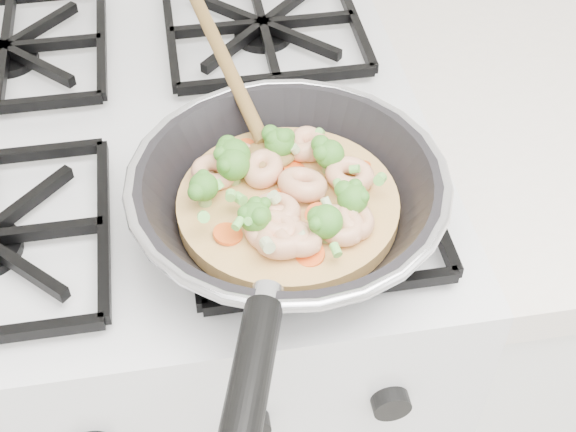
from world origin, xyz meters
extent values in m
cube|color=white|center=(0.00, 1.70, 0.45)|extent=(0.60, 0.60, 0.90)
cube|color=black|center=(0.00, 1.70, 0.91)|extent=(0.56, 0.56, 0.02)
torus|color=#BBBBC2|center=(0.13, 1.52, 0.97)|extent=(0.28, 0.28, 0.01)
cylinder|color=black|center=(0.06, 1.31, 0.97)|extent=(0.08, 0.17, 0.03)
cylinder|color=tan|center=(0.13, 1.52, 0.94)|extent=(0.20, 0.20, 0.02)
ellipsoid|color=brown|center=(0.12, 1.57, 0.96)|extent=(0.05, 0.06, 0.02)
cylinder|color=brown|center=(0.09, 1.69, 0.99)|extent=(0.06, 0.23, 0.05)
torus|color=#E5B088|center=(0.12, 1.47, 0.96)|extent=(0.06, 0.06, 0.02)
torus|color=#E5B088|center=(0.14, 1.53, 0.96)|extent=(0.07, 0.07, 0.03)
torus|color=#E5B088|center=(0.11, 1.50, 0.96)|extent=(0.06, 0.07, 0.02)
torus|color=#E5B088|center=(0.06, 1.56, 0.96)|extent=(0.05, 0.05, 0.02)
torus|color=#E5B088|center=(0.10, 1.48, 0.96)|extent=(0.06, 0.06, 0.02)
torus|color=#E5B088|center=(0.11, 1.48, 0.96)|extent=(0.06, 0.06, 0.02)
torus|color=#E5B088|center=(0.18, 1.48, 0.96)|extent=(0.05, 0.04, 0.03)
torus|color=#E5B088|center=(0.15, 1.58, 0.96)|extent=(0.06, 0.06, 0.02)
torus|color=#E5B088|center=(0.11, 1.55, 0.96)|extent=(0.06, 0.06, 0.02)
torus|color=#E5B088|center=(0.11, 1.47, 0.96)|extent=(0.05, 0.05, 0.03)
torus|color=#E5B088|center=(0.18, 1.53, 0.96)|extent=(0.06, 0.06, 0.02)
torus|color=#E5B088|center=(0.15, 1.58, 0.96)|extent=(0.05, 0.05, 0.02)
torus|color=#E5B088|center=(0.09, 1.57, 0.96)|extent=(0.06, 0.06, 0.02)
torus|color=#E5B088|center=(0.16, 1.47, 0.96)|extent=(0.06, 0.06, 0.02)
ellipsoid|color=#49902F|center=(0.08, 1.55, 0.97)|extent=(0.04, 0.04, 0.03)
ellipsoid|color=#49902F|center=(0.17, 1.55, 0.97)|extent=(0.03, 0.03, 0.03)
ellipsoid|color=#49902F|center=(0.05, 1.53, 0.97)|extent=(0.03, 0.03, 0.03)
ellipsoid|color=#49902F|center=(0.13, 1.57, 0.97)|extent=(0.04, 0.04, 0.03)
ellipsoid|color=#49902F|center=(0.08, 1.56, 0.97)|extent=(0.04, 0.04, 0.03)
ellipsoid|color=#49902F|center=(0.15, 1.47, 0.97)|extent=(0.04, 0.04, 0.03)
ellipsoid|color=#49902F|center=(0.09, 1.49, 0.97)|extent=(0.04, 0.04, 0.03)
ellipsoid|color=#49902F|center=(0.18, 1.49, 0.97)|extent=(0.03, 0.03, 0.03)
cylinder|color=orange|center=(0.14, 1.60, 0.95)|extent=(0.03, 0.03, 0.01)
cylinder|color=orange|center=(0.11, 1.52, 0.95)|extent=(0.04, 0.04, 0.01)
cylinder|color=orange|center=(0.13, 1.45, 0.95)|extent=(0.03, 0.03, 0.00)
cylinder|color=orange|center=(0.07, 1.49, 0.95)|extent=(0.03, 0.03, 0.01)
cylinder|color=orange|center=(0.14, 1.55, 0.95)|extent=(0.04, 0.04, 0.01)
cylinder|color=orange|center=(0.16, 1.48, 0.95)|extent=(0.03, 0.03, 0.01)
cylinder|color=orange|center=(0.19, 1.55, 0.95)|extent=(0.04, 0.04, 0.01)
cylinder|color=orange|center=(0.08, 1.57, 0.95)|extent=(0.03, 0.03, 0.01)
cylinder|color=orange|center=(0.15, 1.50, 0.95)|extent=(0.03, 0.03, 0.01)
cylinder|color=orange|center=(0.10, 1.59, 0.95)|extent=(0.03, 0.03, 0.01)
cylinder|color=#75D153|center=(0.20, 1.51, 0.98)|extent=(0.01, 0.01, 0.01)
cylinder|color=#75D153|center=(0.11, 1.60, 0.97)|extent=(0.01, 0.01, 0.01)
cylinder|color=#75D153|center=(0.07, 1.53, 0.97)|extent=(0.01, 0.01, 0.01)
cylinder|color=#75D153|center=(0.08, 1.51, 0.97)|extent=(0.01, 0.01, 0.01)
cylinder|color=#C0D294|center=(0.13, 1.46, 0.97)|extent=(0.01, 0.01, 0.01)
cylinder|color=#C0D294|center=(0.15, 1.49, 0.98)|extent=(0.01, 0.01, 0.01)
cylinder|color=#C0D294|center=(0.07, 1.56, 0.97)|extent=(0.01, 0.01, 0.01)
cylinder|color=#C0D294|center=(0.17, 1.50, 0.97)|extent=(0.01, 0.01, 0.01)
cylinder|color=#C0D294|center=(0.14, 1.57, 0.97)|extent=(0.01, 0.01, 0.01)
cylinder|color=#75D153|center=(0.05, 1.49, 0.98)|extent=(0.01, 0.01, 0.01)
cylinder|color=#75D153|center=(0.09, 1.48, 0.98)|extent=(0.01, 0.01, 0.01)
cylinder|color=#C0D294|center=(0.10, 1.45, 0.97)|extent=(0.01, 0.01, 0.01)
cylinder|color=#C0D294|center=(0.19, 1.50, 0.97)|extent=(0.01, 0.01, 0.01)
cylinder|color=#75D153|center=(0.08, 1.48, 0.98)|extent=(0.01, 0.01, 0.01)
cylinder|color=#75D153|center=(0.07, 1.51, 0.98)|extent=(0.01, 0.01, 0.01)
cylinder|color=#C0D294|center=(0.17, 1.49, 0.97)|extent=(0.01, 0.01, 0.01)
cylinder|color=#75D153|center=(0.17, 1.52, 0.97)|extent=(0.01, 0.01, 0.01)
cylinder|color=#75D153|center=(0.17, 1.59, 0.97)|extent=(0.01, 0.01, 0.01)
cylinder|color=#75D153|center=(0.15, 1.44, 0.97)|extent=(0.01, 0.01, 0.01)
cylinder|color=#75D153|center=(0.18, 1.52, 0.98)|extent=(0.01, 0.01, 0.01)
cylinder|color=#C0D294|center=(0.11, 1.50, 0.98)|extent=(0.01, 0.01, 0.01)
camera|label=1|loc=(0.04, 1.03, 1.45)|focal=49.97mm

